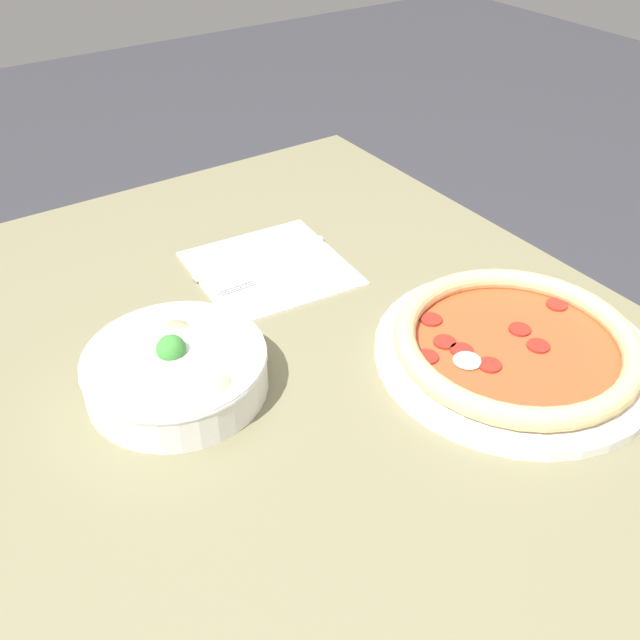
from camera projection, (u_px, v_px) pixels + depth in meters
name	position (u px, v px, depth m)	size (l,w,h in m)	color
dining_table	(328.00, 456.00, 0.86)	(1.16, 0.83, 0.76)	#706B4C
pizza	(515.00, 346.00, 0.82)	(0.32, 0.32, 0.04)	white
bowl	(176.00, 368.00, 0.77)	(0.20, 0.20, 0.07)	white
napkin	(270.00, 268.00, 0.98)	(0.21, 0.21, 0.00)	white
fork	(282.00, 275.00, 0.96)	(0.02, 0.18, 0.00)	silver
knife	(266.00, 256.00, 1.00)	(0.02, 0.20, 0.01)	silver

